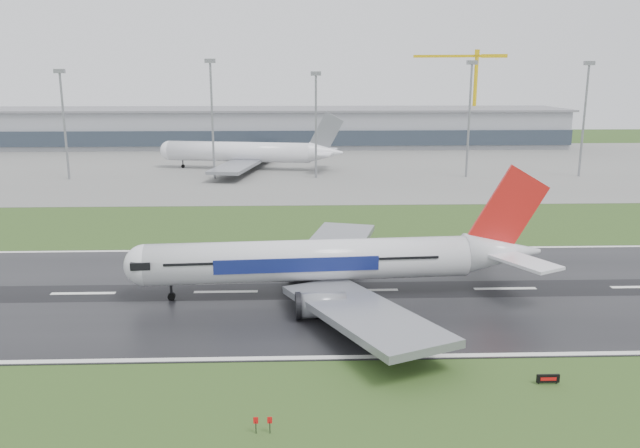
{
  "coord_description": "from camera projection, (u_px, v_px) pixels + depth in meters",
  "views": [
    {
      "loc": [
        10.44,
        -85.72,
        30.34
      ],
      "look_at": [
        13.76,
        12.0,
        7.0
      ],
      "focal_mm": 35.7,
      "sensor_mm": 36.0,
      "label": 1
    }
  ],
  "objects": [
    {
      "name": "ground",
      "position": [
        226.0,
        292.0,
        90.03
      ],
      "size": [
        520.0,
        520.0,
        0.0
      ],
      "primitive_type": "plane",
      "color": "#284318",
      "rests_on": "ground"
    },
    {
      "name": "runway",
      "position": [
        226.0,
        292.0,
        90.02
      ],
      "size": [
        400.0,
        45.0,
        0.1
      ],
      "primitive_type": "cube",
      "color": "black",
      "rests_on": "ground"
    },
    {
      "name": "apron",
      "position": [
        267.0,
        166.0,
        211.54
      ],
      "size": [
        400.0,
        130.0,
        0.08
      ],
      "primitive_type": "cube",
      "color": "slate",
      "rests_on": "ground"
    },
    {
      "name": "terminal",
      "position": [
        274.0,
        128.0,
        268.13
      ],
      "size": [
        240.0,
        36.0,
        15.0
      ],
      "primitive_type": "cube",
      "color": "gray",
      "rests_on": "ground"
    },
    {
      "name": "main_airliner",
      "position": [
        339.0,
        235.0,
        87.07
      ],
      "size": [
        61.52,
        58.96,
        17.09
      ],
      "primitive_type": null,
      "rotation": [
        0.0,
        0.0,
        0.07
      ],
      "color": "silver",
      "rests_on": "runway"
    },
    {
      "name": "parked_airliner",
      "position": [
        246.0,
        141.0,
        202.22
      ],
      "size": [
        70.42,
        67.08,
        17.86
      ],
      "primitive_type": null,
      "rotation": [
        0.0,
        0.0,
        -0.19
      ],
      "color": "white",
      "rests_on": "apron"
    },
    {
      "name": "tower_crane",
      "position": [
        475.0,
        96.0,
        282.71
      ],
      "size": [
        40.05,
        11.53,
        40.44
      ],
      "primitive_type": null,
      "rotation": [
        0.0,
        0.0,
        -0.23
      ],
      "color": "#E1B70C",
      "rests_on": "ground"
    },
    {
      "name": "runway_sign",
      "position": [
        548.0,
        379.0,
        63.45
      ],
      "size": [
        2.3,
        0.78,
        1.04
      ],
      "primitive_type": null,
      "rotation": [
        0.0,
        0.0,
        -0.23
      ],
      "color": "black",
      "rests_on": "ground"
    },
    {
      "name": "floodmast_1",
      "position": [
        65.0,
        127.0,
        181.88
      ],
      "size": [
        0.64,
        0.64,
        30.13
      ],
      "primitive_type": "cylinder",
      "color": "gray",
      "rests_on": "ground"
    },
    {
      "name": "floodmast_2",
      "position": [
        212.0,
        122.0,
        182.95
      ],
      "size": [
        0.64,
        0.64,
        32.95
      ],
      "primitive_type": "cylinder",
      "color": "gray",
      "rests_on": "ground"
    },
    {
      "name": "floodmast_3",
      "position": [
        316.0,
        128.0,
        184.34
      ],
      "size": [
        0.64,
        0.64,
        29.46
      ],
      "primitive_type": "cylinder",
      "color": "gray",
      "rests_on": "ground"
    },
    {
      "name": "floodmast_4",
      "position": [
        469.0,
        122.0,
        185.46
      ],
      "size": [
        0.64,
        0.64,
        32.55
      ],
      "primitive_type": "cylinder",
      "color": "gray",
      "rests_on": "ground"
    },
    {
      "name": "floodmast_5",
      "position": [
        584.0,
        122.0,
        186.6
      ],
      "size": [
        0.64,
        0.64,
        32.38
      ],
      "primitive_type": "cylinder",
      "color": "gray",
      "rests_on": "ground"
    }
  ]
}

